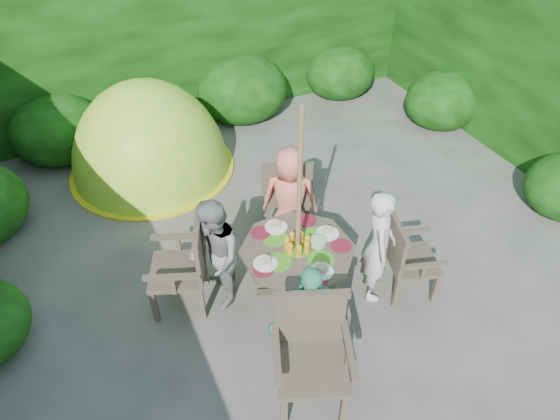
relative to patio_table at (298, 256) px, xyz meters
name	(u,v)px	position (x,y,z in m)	size (l,w,h in m)	color
ground	(304,255)	(0.33, 0.47, -0.56)	(60.00, 60.00, 0.00)	#494641
hedge_enclosure	(255,106)	(0.33, 1.81, 0.69)	(9.00, 9.00, 2.50)	black
patio_table	(298,256)	(0.00, 0.00, 0.00)	(1.48, 1.48, 0.80)	#3E3428
parasol_pole	(299,215)	(0.00, 0.00, 0.54)	(0.04, 0.04, 2.20)	brown
garden_chair_right	(406,257)	(1.02, -0.39, -0.08)	(0.61, 0.65, 0.89)	#3E3428
garden_chair_left	(185,265)	(-1.03, 0.38, -0.03)	(0.70, 0.75, 0.99)	#3E3428
garden_chair_back	(287,191)	(0.38, 1.03, -0.04)	(0.74, 0.70, 0.98)	#3E3428
garden_chair_front	(311,352)	(-0.39, -1.02, 0.00)	(0.78, 0.74, 1.04)	#3E3428
child_right	(379,246)	(0.74, -0.28, 0.08)	(0.47, 0.31, 1.29)	silver
child_left	(215,256)	(-0.75, 0.28, 0.07)	(0.61, 0.48, 1.25)	gray
child_back	(290,199)	(0.28, 0.75, 0.08)	(0.62, 0.41, 1.28)	#E97560
child_front	(307,319)	(-0.29, -0.75, 0.05)	(0.71, 0.30, 1.21)	#55C79D
dome_tent	(154,170)	(-0.80, 2.86, -0.56)	(2.38, 2.38, 2.56)	#8DDD2A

